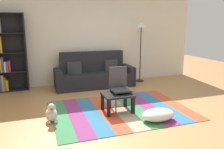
# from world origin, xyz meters

# --- Properties ---
(ground_plane) EXTENTS (14.00, 14.00, 0.00)m
(ground_plane) POSITION_xyz_m (0.00, 0.00, 0.00)
(ground_plane) COLOR #B27F4C
(back_wall) EXTENTS (6.80, 0.10, 2.70)m
(back_wall) POSITION_xyz_m (0.00, 2.55, 1.35)
(back_wall) COLOR silver
(back_wall) RESTS_ON ground_plane
(rug) EXTENTS (2.83, 2.08, 0.01)m
(rug) POSITION_xyz_m (-0.01, -0.05, 0.01)
(rug) COLOR #387F4C
(rug) RESTS_ON ground_plane
(couch) EXTENTS (2.26, 0.80, 1.00)m
(couch) POSITION_xyz_m (-0.05, 2.02, 0.34)
(couch) COLOR black
(couch) RESTS_ON ground_plane
(bookshelf) EXTENTS (0.90, 0.28, 2.08)m
(bookshelf) POSITION_xyz_m (-2.42, 2.31, 0.97)
(bookshelf) COLOR black
(bookshelf) RESTS_ON ground_plane
(coffee_table) EXTENTS (0.60, 0.50, 0.38)m
(coffee_table) POSITION_xyz_m (-0.11, -0.10, 0.31)
(coffee_table) COLOR black
(coffee_table) RESTS_ON rug
(pouf) EXTENTS (0.65, 0.41, 0.22)m
(pouf) POSITION_xyz_m (0.45, -0.77, 0.12)
(pouf) COLOR white
(pouf) RESTS_ON rug
(dog) EXTENTS (0.22, 0.35, 0.40)m
(dog) POSITION_xyz_m (-1.44, -0.15, 0.16)
(dog) COLOR beige
(dog) RESTS_ON ground_plane
(standing_lamp) EXTENTS (0.32, 0.32, 1.84)m
(standing_lamp) POSITION_xyz_m (1.48, 2.12, 1.53)
(standing_lamp) COLOR black
(standing_lamp) RESTS_ON ground_plane
(tv_remote) EXTENTS (0.10, 0.16, 0.02)m
(tv_remote) POSITION_xyz_m (-0.10, -0.03, 0.40)
(tv_remote) COLOR black
(tv_remote) RESTS_ON coffee_table
(folding_chair) EXTENTS (0.40, 0.40, 0.90)m
(folding_chair) POSITION_xyz_m (0.00, 0.09, 0.53)
(folding_chair) COLOR #38383D
(folding_chair) RESTS_ON ground_plane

